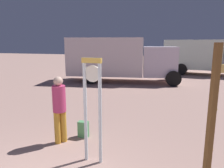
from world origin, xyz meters
name	(u,v)px	position (x,y,z in m)	size (l,w,h in m)	color
standing_clock	(93,102)	(0.58, 1.91, 1.32)	(0.42, 0.11, 2.21)	white
person_near_clock	(59,106)	(-0.54, 2.47, 0.95)	(0.33, 0.33, 1.70)	gold
backpack	(83,129)	(-0.12, 2.91, 0.21)	(0.27, 0.20, 0.44)	#50965E
box_truck_near	(119,58)	(-1.41, 11.19, 1.54)	(7.29, 3.36, 2.82)	silver
box_truck_far	(203,55)	(4.16, 16.27, 1.52)	(6.54, 3.11, 2.74)	white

